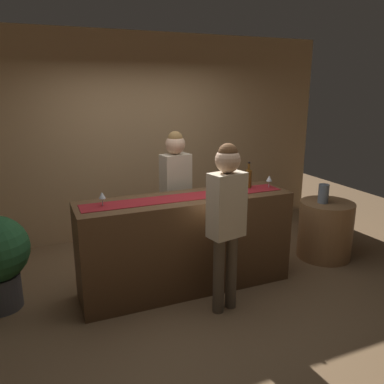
% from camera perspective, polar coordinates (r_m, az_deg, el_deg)
% --- Properties ---
extents(ground_plane, '(10.00, 10.00, 0.00)m').
position_cam_1_polar(ground_plane, '(4.49, -0.81, -13.60)').
color(ground_plane, brown).
extents(back_wall, '(6.00, 0.12, 2.90)m').
position_cam_1_polar(back_wall, '(5.79, -8.03, 7.95)').
color(back_wall, tan).
rests_on(back_wall, ground).
extents(bar_counter, '(2.30, 0.60, 1.04)m').
position_cam_1_polar(bar_counter, '(4.27, -0.83, -7.48)').
color(bar_counter, '#543821').
rests_on(bar_counter, ground).
extents(counter_runner_cloth, '(2.19, 0.28, 0.01)m').
position_cam_1_polar(counter_runner_cloth, '(4.10, -0.86, -0.73)').
color(counter_runner_cloth, maroon).
rests_on(counter_runner_cloth, bar_counter).
extents(wine_bottle_green, '(0.07, 0.07, 0.30)m').
position_cam_1_polar(wine_bottle_green, '(4.24, 5.05, 1.32)').
color(wine_bottle_green, '#194723').
rests_on(wine_bottle_green, bar_counter).
extents(wine_bottle_amber, '(0.07, 0.07, 0.30)m').
position_cam_1_polar(wine_bottle_amber, '(4.49, 8.24, 1.99)').
color(wine_bottle_amber, brown).
rests_on(wine_bottle_amber, bar_counter).
extents(wine_glass_near_customer, '(0.07, 0.07, 0.14)m').
position_cam_1_polar(wine_glass_near_customer, '(3.86, -13.01, -0.53)').
color(wine_glass_near_customer, silver).
rests_on(wine_glass_near_customer, bar_counter).
extents(wine_glass_mid_counter, '(0.07, 0.07, 0.14)m').
position_cam_1_polar(wine_glass_mid_counter, '(4.54, 11.22, 1.91)').
color(wine_glass_mid_counter, silver).
rests_on(wine_glass_mid_counter, bar_counter).
extents(bartender, '(0.37, 0.25, 1.67)m').
position_cam_1_polar(bartender, '(4.66, -2.39, 1.05)').
color(bartender, '#26262B').
rests_on(bartender, ground).
extents(customer_sipping, '(0.37, 0.27, 1.67)m').
position_cam_1_polar(customer_sipping, '(3.67, 5.06, -2.82)').
color(customer_sipping, brown).
rests_on(customer_sipping, ground).
extents(round_side_table, '(0.68, 0.68, 0.74)m').
position_cam_1_polar(round_side_table, '(5.35, 18.88, -5.25)').
color(round_side_table, '#996B42').
rests_on(round_side_table, ground).
extents(vase_on_side_table, '(0.13, 0.13, 0.24)m').
position_cam_1_polar(vase_on_side_table, '(5.17, 18.65, -0.23)').
color(vase_on_side_table, slate).
rests_on(vase_on_side_table, round_side_table).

